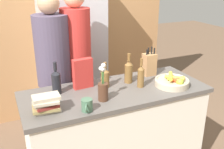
{
  "coord_description": "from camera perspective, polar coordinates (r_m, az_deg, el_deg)",
  "views": [
    {
      "loc": [
        -0.91,
        -1.94,
        1.92
      ],
      "look_at": [
        0.0,
        0.08,
        1.06
      ],
      "focal_mm": 42.0,
      "sensor_mm": 36.0,
      "label": 1
    }
  ],
  "objects": [
    {
      "name": "person_in_blue",
      "position": [
        2.81,
        -7.59,
        2.71
      ],
      "size": [
        0.3,
        0.3,
        1.81
      ],
      "rotation": [
        0.0,
        0.0,
        -0.22
      ],
      "color": "#383842",
      "rests_on": "ground_plane"
    },
    {
      "name": "flower_vase",
      "position": [
        2.13,
        -1.97,
        -2.95
      ],
      "size": [
        0.08,
        0.08,
        0.32
      ],
      "color": "#4C2D1E",
      "rests_on": "kitchen_island"
    },
    {
      "name": "bottle_vinegar",
      "position": [
        2.39,
        6.31,
        -0.29
      ],
      "size": [
        0.06,
        0.06,
        0.27
      ],
      "color": "brown",
      "rests_on": "kitchen_island"
    },
    {
      "name": "bottle_oil",
      "position": [
        2.3,
        -12.04,
        -1.45
      ],
      "size": [
        0.08,
        0.08,
        0.29
      ],
      "color": "black",
      "rests_on": "kitchen_island"
    },
    {
      "name": "book_stack",
      "position": [
        2.03,
        -14.1,
        -6.18
      ],
      "size": [
        0.22,
        0.17,
        0.13
      ],
      "color": "#B7A88E",
      "rests_on": "kitchen_island"
    },
    {
      "name": "fruit_bowl",
      "position": [
        2.49,
        13.09,
        -1.48
      ],
      "size": [
        0.32,
        0.32,
        0.12
      ],
      "color": "tan",
      "rests_on": "kitchen_island"
    },
    {
      "name": "refrigerator",
      "position": [
        3.38,
        -8.58,
        5.64
      ],
      "size": [
        0.73,
        0.63,
        2.05
      ],
      "color": "#B7B7BC",
      "rests_on": "ground_plane"
    },
    {
      "name": "coffee_mug",
      "position": [
        2.0,
        -5.48,
        -6.67
      ],
      "size": [
        0.09,
        0.12,
        0.1
      ],
      "color": "#42664C",
      "rests_on": "kitchen_island"
    },
    {
      "name": "bottle_water",
      "position": [
        2.48,
        3.64,
        0.72
      ],
      "size": [
        0.08,
        0.08,
        0.29
      ],
      "color": "brown",
      "rests_on": "kitchen_island"
    },
    {
      "name": "cereal_box",
      "position": [
        2.37,
        -6.37,
        0.21
      ],
      "size": [
        0.18,
        0.08,
        0.27
      ],
      "color": "red",
      "rests_on": "kitchen_island"
    },
    {
      "name": "bottle_wine",
      "position": [
        2.38,
        -1.53,
        -0.66
      ],
      "size": [
        0.08,
        0.08,
        0.24
      ],
      "color": "brown",
      "rests_on": "kitchen_island"
    },
    {
      "name": "knife_block",
      "position": [
        2.69,
        8.09,
        2.24
      ],
      "size": [
        0.12,
        0.1,
        0.3
      ],
      "color": "#A87A4C",
      "rests_on": "kitchen_island"
    },
    {
      "name": "person_at_sink",
      "position": [
        2.73,
        -12.49,
        0.88
      ],
      "size": [
        0.35,
        0.35,
        1.76
      ],
      "rotation": [
        0.0,
        0.0,
        -0.42
      ],
      "color": "#383842",
      "rests_on": "ground_plane"
    },
    {
      "name": "kitchen_island",
      "position": [
        2.58,
        0.78,
        -12.87
      ],
      "size": [
        1.67,
        0.67,
        0.94
      ],
      "color": "silver",
      "rests_on": "ground_plane"
    },
    {
      "name": "back_wall_wood",
      "position": [
        3.67,
        -9.76,
        11.21
      ],
      "size": [
        2.87,
        0.12,
        2.6
      ],
      "color": "#AD7A4C",
      "rests_on": "ground_plane"
    }
  ]
}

